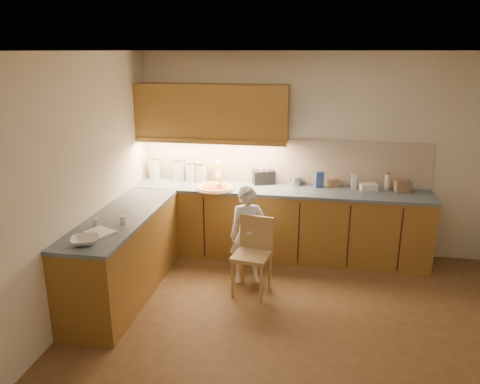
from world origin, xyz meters
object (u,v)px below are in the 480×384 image
(child, at_px, (248,235))
(oil_jug, at_px, (219,172))
(wooden_chair, at_px, (254,250))
(toaster, at_px, (264,177))
(pizza_on_board, at_px, (215,188))

(child, xyz_separation_m, oil_jug, (-0.54, 0.95, 0.48))
(oil_jug, bearing_deg, child, -60.05)
(wooden_chair, relative_size, toaster, 2.71)
(wooden_chair, xyz_separation_m, oil_jug, (-0.64, 1.16, 0.56))
(oil_jug, distance_m, toaster, 0.60)
(child, bearing_deg, toaster, 70.50)
(child, relative_size, wooden_chair, 1.35)
(oil_jug, xyz_separation_m, toaster, (0.60, 0.02, -0.04))
(pizza_on_board, relative_size, oil_jug, 1.67)
(wooden_chair, bearing_deg, pizza_on_board, 137.14)
(wooden_chair, relative_size, oil_jug, 2.91)
(child, height_order, toaster, child)
(oil_jug, relative_size, toaster, 0.93)
(child, height_order, oil_jug, oil_jug)
(child, bearing_deg, pizza_on_board, 114.78)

